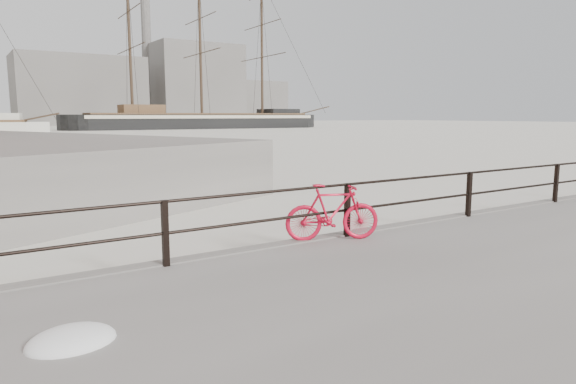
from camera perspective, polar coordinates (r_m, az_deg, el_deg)
ground at (r=12.35m, az=18.72°, el=-4.05°), size 400.00×400.00×0.00m
guardrail at (r=12.11m, az=19.46°, el=-0.24°), size 28.00×0.10×1.00m
bicycle at (r=9.25m, az=4.96°, el=-2.25°), size 1.68×0.90×1.03m
barque_black at (r=103.72m, az=-9.50°, el=6.97°), size 60.11×21.90×33.63m
industrial_west at (r=150.46m, az=-22.13°, el=10.34°), size 32.00×18.00×18.00m
industrial_mid at (r=165.77m, az=-10.35°, el=11.64°), size 26.00×20.00×24.00m
industrial_east at (r=180.16m, az=-4.09°, el=9.90°), size 20.00×16.00×14.00m
smokestack at (r=166.75m, az=-15.40°, el=14.90°), size 2.80×2.80×44.00m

